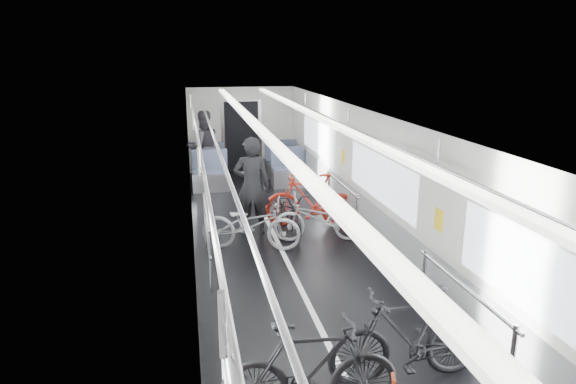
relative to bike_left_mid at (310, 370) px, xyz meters
name	(u,v)px	position (x,y,z in m)	size (l,w,h in m)	color
car_shell	(271,174)	(0.51, 5.28, 0.62)	(3.02, 14.01, 2.41)	black
bike_left_mid	(310,370)	(0.00, 0.00, 0.00)	(0.48, 1.68, 1.01)	black
bike_left_far	(251,224)	(0.00, 4.38, -0.05)	(0.60, 1.73, 0.91)	#9F9EA3
bike_right_near	(409,335)	(1.13, 0.36, 0.02)	(0.49, 1.74, 1.05)	black
bike_right_mid	(320,218)	(1.27, 4.52, -0.07)	(0.58, 1.67, 0.88)	#B8B9BD
bike_right_far	(311,200)	(1.30, 5.33, 0.04)	(0.51, 1.80, 1.08)	red
bike_aisle	(288,212)	(0.79, 5.10, -0.09)	(0.55, 1.58, 0.83)	black
person_standing	(252,186)	(0.13, 5.20, 0.42)	(0.68, 0.44, 1.86)	black
person_seated	(204,147)	(-0.61, 9.40, 0.44)	(0.92, 0.72, 1.89)	#302C34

